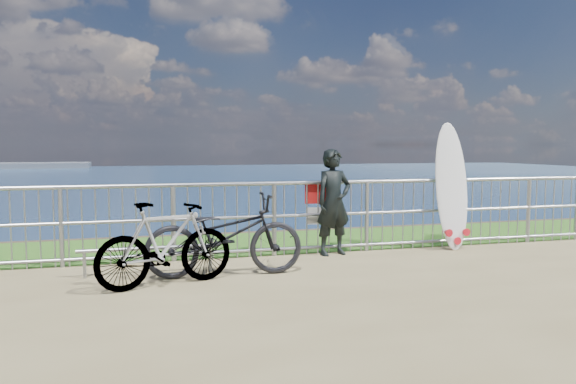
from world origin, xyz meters
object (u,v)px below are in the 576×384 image
object	(u,v)px
surfer	(334,202)
surfboard	(452,190)
bicycle_far	(166,244)
bicycle_near	(225,235)

from	to	relation	value
surfer	surfboard	size ratio (longest dim) A/B	0.78
surfer	bicycle_far	distance (m)	2.89
surfer	bicycle_far	world-z (taller)	surfer
bicycle_near	surfer	bearing A→B (deg)	-61.10
bicycle_far	bicycle_near	bearing A→B (deg)	-84.03
bicycle_near	bicycle_far	size ratio (longest dim) A/B	1.19
surfer	bicycle_far	size ratio (longest dim) A/B	0.95
surfboard	bicycle_far	bearing A→B (deg)	-164.52
surfboard	bicycle_far	xyz separation A→B (m)	(-4.58, -1.27, -0.44)
surfboard	surfer	bearing A→B (deg)	179.64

